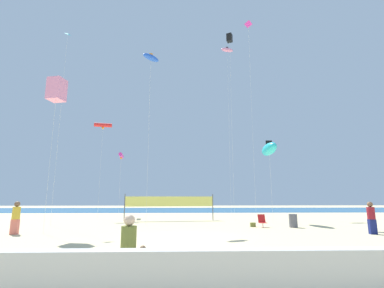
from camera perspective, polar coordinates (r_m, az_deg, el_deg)
name	(u,v)px	position (r m, az deg, el deg)	size (l,w,h in m)	color
ground_plane	(187,238)	(15.48, -1.00, -18.51)	(120.00, 120.00, 0.00)	beige
ocean_band	(183,210)	(49.80, -1.78, -13.17)	(120.00, 20.00, 0.01)	#28608C
boardwalk_ledge	(196,276)	(6.37, 0.79, -25.08)	(28.00, 0.44, 1.02)	beige
mother_figure	(128,247)	(7.53, -12.77, -19.63)	(0.38, 0.38, 1.67)	navy
toddler_figure	(142,264)	(7.54, -10.02, -22.80)	(0.21, 0.21, 0.92)	#2D2D33
beachgoer_mustard_shirt	(16,217)	(19.72, -32.08, -12.34)	(0.43, 0.43, 1.86)	#EA7260
beachgoer_maroon_shirt	(371,217)	(19.90, 32.54, -12.29)	(0.42, 0.42, 1.84)	navy
folding_beach_chair	(262,221)	(21.43, 14.01, -14.80)	(0.52, 0.65, 0.89)	red
trash_barrel	(293,221)	(21.89, 19.80, -14.41)	(0.57, 0.57, 0.93)	#595960
volleyball_net	(170,202)	(26.63, -4.53, -11.71)	(8.16, 0.99, 2.40)	#4C4C51
beach_handbag	(253,225)	(21.59, 12.23, -15.68)	(0.37, 0.19, 0.30)	olive
kite_pink_inflatable	(227,50)	(40.20, 7.12, 18.30)	(1.71, 0.84, 22.07)	silver
kite_red_tube	(103,125)	(31.24, -17.56, 3.62)	(1.85, 0.78, 9.82)	silver
kite_cyan_inflatable	(269,149)	(25.60, 15.36, -1.00)	(1.05, 2.89, 7.03)	silver
kite_pink_box	(57,90)	(20.55, -25.71, 9.87)	(1.10, 1.10, 9.69)	silver
kite_magenta_tube	(121,156)	(32.83, -14.15, -2.30)	(0.65, 2.22, 6.95)	silver
kite_black_box	(229,39)	(31.61, 7.60, 20.35)	(0.71, 0.71, 18.90)	silver
kite_cyan_diamond	(67,42)	(27.39, -23.98, 18.30)	(0.61, 0.61, 15.93)	silver
kite_magenta_diamond	(248,28)	(33.47, 11.32, 22.09)	(0.67, 0.66, 20.79)	silver
kite_blue_inflatable	(151,58)	(23.77, -8.33, 16.84)	(1.46, 0.90, 13.49)	silver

